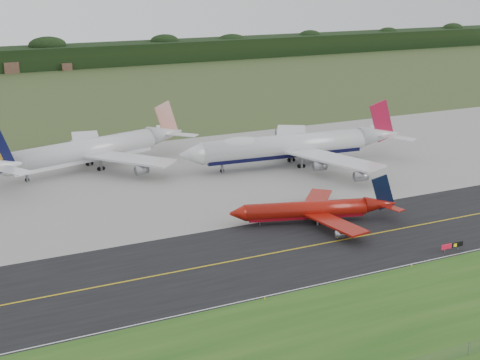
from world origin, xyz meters
name	(u,v)px	position (x,y,z in m)	size (l,w,h in m)	color
ground	(326,234)	(0.00, 0.00, 0.00)	(600.00, 600.00, 0.00)	#394922
grass_verge	(439,307)	(0.00, -35.00, 0.01)	(400.00, 30.00, 0.01)	#205017
taxiway	(337,241)	(0.00, -4.00, 0.01)	(400.00, 32.00, 0.02)	black
apron	(228,171)	(0.00, 51.00, 0.01)	(400.00, 78.00, 0.01)	gray
taxiway_centreline	(337,241)	(0.00, -4.00, 0.03)	(400.00, 0.40, 0.00)	gold
taxiway_edge_line	(383,270)	(0.00, -19.50, 0.03)	(400.00, 0.25, 0.00)	silver
horizon_treeline	(68,58)	(0.00, 273.76, 5.47)	(700.00, 25.00, 12.00)	black
jet_ba_747	(292,146)	(18.44, 48.35, 5.77)	(67.42, 55.68, 16.94)	silver
jet_red_737	(315,210)	(1.50, 7.38, 2.80)	(37.00, 29.52, 10.14)	#98140B
jet_star_tail	(93,150)	(-32.98, 69.01, 5.30)	(59.44, 48.64, 15.91)	silver
taxiway_sign	(452,246)	(17.65, -18.00, 1.23)	(5.25, 0.26, 1.75)	slate
edge_marker_left	(265,298)	(-24.88, -20.50, 0.25)	(0.16, 0.16, 0.50)	yellow
edge_marker_center	(412,266)	(5.84, -20.50, 0.25)	(0.16, 0.16, 0.50)	yellow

